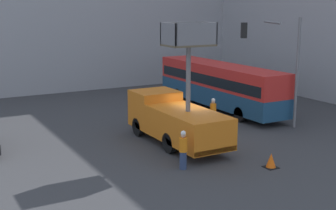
% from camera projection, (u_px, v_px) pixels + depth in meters
% --- Properties ---
extents(ground_plane, '(120.00, 120.00, 0.00)m').
position_uv_depth(ground_plane, '(199.00, 140.00, 25.86)').
color(ground_plane, '#38383A').
extents(utility_truck, '(2.46, 7.24, 6.49)m').
position_uv_depth(utility_truck, '(175.00, 117.00, 24.91)').
color(utility_truck, orange).
rests_on(utility_truck, ground_plane).
extents(city_bus, '(2.46, 12.46, 3.22)m').
position_uv_depth(city_bus, '(219.00, 83.00, 33.30)').
color(city_bus, navy).
rests_on(city_bus, ground_plane).
extents(traffic_light_pole, '(3.28, 3.03, 6.62)m').
position_uv_depth(traffic_light_pole, '(279.00, 55.00, 27.59)').
color(traffic_light_pole, slate).
rests_on(traffic_light_pole, ground_plane).
extents(road_worker_near_truck, '(0.38, 0.38, 1.81)m').
position_uv_depth(road_worker_near_truck, '(183.00, 150.00, 21.11)').
color(road_worker_near_truck, navy).
rests_on(road_worker_near_truck, ground_plane).
extents(road_worker_directing, '(0.38, 0.38, 1.84)m').
position_uv_depth(road_worker_directing, '(213.00, 113.00, 28.24)').
color(road_worker_directing, navy).
rests_on(road_worker_directing, ground_plane).
extents(traffic_cone_near_truck, '(0.60, 0.60, 0.68)m').
position_uv_depth(traffic_cone_near_truck, '(271.00, 161.00, 21.41)').
color(traffic_cone_near_truck, black).
rests_on(traffic_cone_near_truck, ground_plane).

